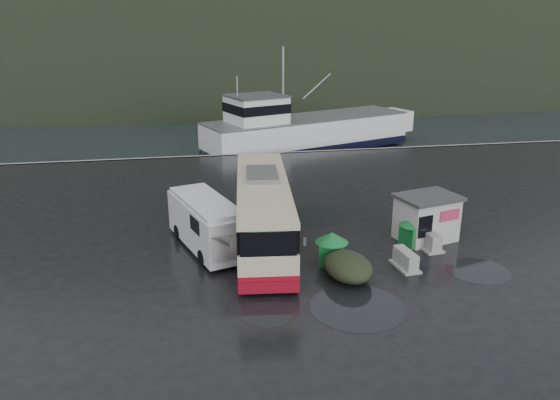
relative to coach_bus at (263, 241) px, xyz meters
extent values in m
plane|color=black|center=(1.29, -1.47, 0.00)|extent=(160.00, 160.00, 0.00)
cube|color=black|center=(1.29, 108.53, 0.00)|extent=(300.00, 180.00, 0.02)
cube|color=#999993|center=(1.29, 18.53, 0.00)|extent=(160.00, 0.60, 1.50)
ellipsoid|color=black|center=(11.29, 248.53, 0.00)|extent=(780.00, 540.00, 570.00)
cylinder|color=black|center=(2.62, -7.28, 0.01)|extent=(3.76, 3.76, 0.01)
cylinder|color=black|center=(-0.94, -7.19, 0.01)|extent=(1.98, 1.98, 0.01)
cylinder|color=black|center=(3.55, 3.00, 0.01)|extent=(3.43, 3.43, 0.01)
cylinder|color=black|center=(8.92, -5.13, 0.01)|extent=(2.80, 2.80, 0.01)
camera|label=1|loc=(-3.66, -25.23, 10.67)|focal=35.00mm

